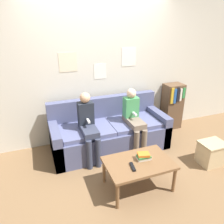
{
  "coord_description": "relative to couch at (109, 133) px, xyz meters",
  "views": [
    {
      "loc": [
        -1.13,
        -2.64,
        2.13
      ],
      "look_at": [
        0.0,
        0.38,
        0.74
      ],
      "focal_mm": 35.0,
      "sensor_mm": 36.0,
      "label": 1
    }
  ],
  "objects": [
    {
      "name": "person_left",
      "position": [
        -0.42,
        -0.19,
        0.32
      ],
      "size": [
        0.24,
        0.55,
        1.09
      ],
      "color": "#33384C",
      "rests_on": "ground_plane"
    },
    {
      "name": "bookshelf",
      "position": [
        1.48,
        0.3,
        0.18
      ],
      "size": [
        0.37,
        0.3,
        0.93
      ],
      "color": "brown",
      "rests_on": "ground_plane"
    },
    {
      "name": "storage_box",
      "position": [
        1.34,
        -1.01,
        -0.11
      ],
      "size": [
        0.39,
        0.32,
        0.37
      ],
      "color": "#CCB284",
      "rests_on": "ground_plane"
    },
    {
      "name": "person_right",
      "position": [
        0.37,
        -0.2,
        0.31
      ],
      "size": [
        0.24,
        0.55,
        1.07
      ],
      "color": "#756656",
      "rests_on": "ground_plane"
    },
    {
      "name": "coffee_table",
      "position": [
        0.02,
        -1.08,
        0.07
      ],
      "size": [
        0.88,
        0.58,
        0.4
      ],
      "color": "brown",
      "rests_on": "ground_plane"
    },
    {
      "name": "ground_plane",
      "position": [
        0.0,
        -0.52,
        -0.29
      ],
      "size": [
        10.0,
        10.0,
        0.0
      ],
      "primitive_type": "plane",
      "color": "brown"
    },
    {
      "name": "wall_back",
      "position": [
        -0.0,
        0.49,
        1.01
      ],
      "size": [
        8.0,
        0.07,
        2.6
      ],
      "color": "beige",
      "rests_on": "ground_plane"
    },
    {
      "name": "book_stack",
      "position": [
        0.11,
        -1.04,
        0.16
      ],
      "size": [
        0.19,
        0.15,
        0.09
      ],
      "color": "silver",
      "rests_on": "coffee_table"
    },
    {
      "name": "couch",
      "position": [
        0.0,
        0.0,
        0.0
      ],
      "size": [
        1.98,
        0.8,
        0.86
      ],
      "color": "#4C5175",
      "rests_on": "ground_plane"
    },
    {
      "name": "tv_remote",
      "position": [
        -0.1,
        -1.15,
        0.12
      ],
      "size": [
        0.07,
        0.17,
        0.02
      ],
      "rotation": [
        0.0,
        0.0,
        -0.16
      ],
      "color": "black",
      "rests_on": "coffee_table"
    }
  ]
}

